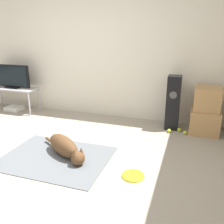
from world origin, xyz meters
name	(u,v)px	position (x,y,z in m)	size (l,w,h in m)	color
ground_plane	(38,162)	(0.00, 0.00, 0.00)	(12.00, 12.00, 0.00)	#9E9384
wall_back	(95,51)	(0.00, 2.10, 1.27)	(8.00, 0.06, 2.55)	silver
area_rug	(56,158)	(0.18, 0.16, 0.01)	(1.44, 1.11, 0.01)	slate
dog	(65,147)	(0.28, 0.25, 0.14)	(0.88, 0.59, 0.28)	brown
frisbee	(133,176)	(1.29, 0.05, 0.01)	(0.27, 0.27, 0.03)	yellow
cardboard_box_lower	(204,121)	(2.11, 1.76, 0.20)	(0.48, 0.49, 0.40)	tan
cardboard_box_upper	(207,99)	(2.11, 1.76, 0.59)	(0.41, 0.43, 0.38)	tan
floor_speaker	(173,103)	(1.57, 1.76, 0.47)	(0.22, 0.23, 0.94)	black
tv_stand	(13,91)	(-1.75, 1.75, 0.44)	(1.08, 0.43, 0.50)	#A8A8AD
tv	(12,77)	(-1.75, 1.75, 0.74)	(0.85, 0.20, 0.48)	black
tennis_ball_by_boxes	(185,133)	(1.82, 1.55, 0.03)	(0.07, 0.07, 0.07)	#C6E033
tennis_ball_near_speaker	(179,130)	(1.72, 1.65, 0.03)	(0.07, 0.07, 0.07)	#C6E033
tennis_ball_loose_on_carpet	(169,131)	(1.56, 1.55, 0.03)	(0.07, 0.07, 0.07)	#C6E033
game_console	(14,108)	(-1.79, 1.75, 0.04)	(0.34, 0.29, 0.08)	white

